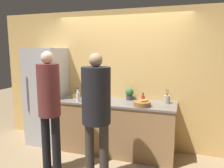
{
  "coord_description": "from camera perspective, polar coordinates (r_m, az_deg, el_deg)",
  "views": [
    {
      "loc": [
        1.12,
        -3.27,
        1.87
      ],
      "look_at": [
        0.0,
        0.16,
        1.3
      ],
      "focal_mm": 35.0,
      "sensor_mm": 36.0,
      "label": 1
    }
  ],
  "objects": [
    {
      "name": "person_left",
      "position": [
        3.39,
        -16.07,
        -4.58
      ],
      "size": [
        0.33,
        0.33,
        1.85
      ],
      "color": "black",
      "rests_on": "ground_plane"
    },
    {
      "name": "counter",
      "position": [
        4.07,
        1.05,
        -11.01
      ],
      "size": [
        2.12,
        0.71,
        0.95
      ],
      "color": "#9E754C",
      "rests_on": "ground_plane"
    },
    {
      "name": "bottle_red",
      "position": [
        3.96,
        8.1,
        -3.65
      ],
      "size": [
        0.06,
        0.06,
        0.15
      ],
      "color": "red",
      "rests_on": "counter"
    },
    {
      "name": "bottle_clear",
      "position": [
        3.94,
        -8.85,
        -3.14
      ],
      "size": [
        0.07,
        0.07,
        0.25
      ],
      "color": "silver",
      "rests_on": "counter"
    },
    {
      "name": "ground_plane",
      "position": [
        3.93,
        -0.76,
        -19.41
      ],
      "size": [
        14.0,
        14.0,
        0.0
      ],
      "primitive_type": "plane",
      "color": "#9E8460"
    },
    {
      "name": "person_center",
      "position": [
        2.98,
        -4.14,
        -5.59
      ],
      "size": [
        0.39,
        0.39,
        1.82
      ],
      "color": "#38332D",
      "rests_on": "ground_plane"
    },
    {
      "name": "utensil_crock",
      "position": [
        3.89,
        14.14,
        -3.88
      ],
      "size": [
        0.11,
        0.11,
        0.25
      ],
      "color": "#ADA393",
      "rests_on": "counter"
    },
    {
      "name": "wall_back",
      "position": [
        4.19,
        2.46,
        1.2
      ],
      "size": [
        5.2,
        0.06,
        2.6
      ],
      "color": "#E0B266",
      "rests_on": "ground_plane"
    },
    {
      "name": "fruit_bowl",
      "position": [
        3.62,
        7.88,
        -5.14
      ],
      "size": [
        0.29,
        0.29,
        0.12
      ],
      "color": "brown",
      "rests_on": "counter"
    },
    {
      "name": "potted_plant",
      "position": [
        4.04,
        4.59,
        -2.48
      ],
      "size": [
        0.15,
        0.15,
        0.22
      ],
      "color": "#3D3D42",
      "rests_on": "counter"
    },
    {
      "name": "cup_yellow",
      "position": [
        4.24,
        -9.87,
        -3.16
      ],
      "size": [
        0.08,
        0.08,
        0.08
      ],
      "color": "gold",
      "rests_on": "counter"
    },
    {
      "name": "refrigerator",
      "position": [
        4.56,
        -16.57,
        -3.02
      ],
      "size": [
        0.67,
        0.67,
        1.9
      ],
      "color": "#B7B7BC",
      "rests_on": "ground_plane"
    }
  ]
}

